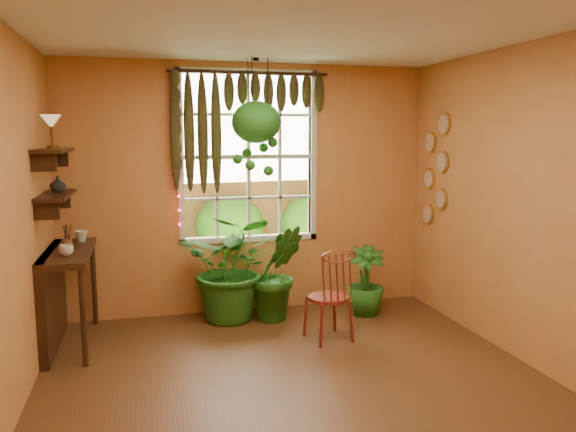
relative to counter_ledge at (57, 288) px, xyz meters
name	(u,v)px	position (x,y,z in m)	size (l,w,h in m)	color
floor	(307,399)	(1.91, -1.60, -0.55)	(4.50, 4.50, 0.00)	#532917
ceiling	(309,20)	(1.91, -1.60, 2.15)	(4.50, 4.50, 0.00)	white
wall_back	(249,189)	(1.91, 0.65, 0.80)	(4.00, 4.00, 0.00)	#CF8646
wall_right	(550,209)	(3.91, -1.60, 0.80)	(4.50, 4.50, 0.00)	#CF8646
window	(248,157)	(1.91, 0.68, 1.15)	(1.52, 0.10, 1.86)	silver
valance_vine	(242,102)	(1.82, 0.56, 1.73)	(1.70, 0.12, 1.10)	#331D0E
string_lights	(178,153)	(1.15, 0.59, 1.20)	(0.03, 0.03, 1.54)	#FF2633
wall_plates	(435,171)	(3.89, 0.19, 1.00)	(0.04, 0.32, 1.10)	beige
counter_ledge	(57,288)	(0.00, 0.00, 0.00)	(0.40, 1.20, 0.90)	#331D0E
shelf_lower	(56,195)	(0.03, 0.00, 0.85)	(0.25, 0.90, 0.04)	#331D0E
shelf_upper	(53,150)	(0.03, 0.00, 1.25)	(0.25, 0.90, 0.04)	#331D0E
backyard	(217,170)	(2.15, 5.27, 0.73)	(14.00, 10.00, 12.00)	#315F1B
windsor_chair	(330,309)	(2.46, -0.49, -0.25)	(0.45, 0.47, 1.04)	maroon
potted_plant_left	(233,267)	(1.67, 0.34, 0.02)	(1.02, 0.89, 1.14)	#225316
potted_plant_mid	(277,273)	(2.12, 0.23, -0.05)	(0.56, 0.45, 1.01)	#225316
potted_plant_right	(365,281)	(3.09, 0.17, -0.18)	(0.42, 0.42, 0.74)	#225316
hanging_basket	(256,128)	(1.92, 0.30, 1.45)	(0.50, 0.50, 1.19)	black
cup_a	(66,250)	(0.13, -0.26, 0.40)	(0.12, 0.12, 0.09)	silver
cup_b	(81,236)	(0.19, 0.38, 0.40)	(0.12, 0.12, 0.11)	beige
brush_jar	(67,237)	(0.11, 0.00, 0.46)	(0.08, 0.08, 0.29)	brown
shelf_vase	(58,184)	(0.04, 0.12, 0.94)	(0.14, 0.14, 0.15)	#B2AD99
tiffany_lamp	(51,124)	(0.05, -0.14, 1.48)	(0.17, 0.17, 0.29)	brown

